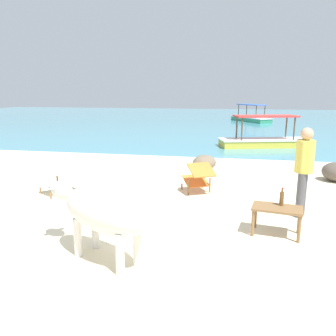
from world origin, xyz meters
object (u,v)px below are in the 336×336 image
(cow, at_px, (102,210))
(person_standing, at_px, (304,165))
(low_bench_table, at_px, (277,212))
(boat_yellow, at_px, (264,140))
(boat_green, at_px, (251,118))
(deck_chair_far, at_px, (198,176))
(deck_chair_near, at_px, (60,176))
(bottle, at_px, (282,198))

(cow, bearing_deg, person_standing, -115.84)
(low_bench_table, xyz_separation_m, boat_yellow, (0.54, 9.15, -0.13))
(person_standing, bearing_deg, boat_green, -69.03)
(deck_chair_far, bearing_deg, person_standing, -146.73)
(deck_chair_near, height_order, deck_chair_far, same)
(cow, height_order, boat_green, boat_green)
(cow, relative_size, bottle, 6.27)
(deck_chair_near, xyz_separation_m, deck_chair_far, (3.03, 0.59, 0.00))
(low_bench_table, distance_m, person_standing, 1.24)
(deck_chair_far, xyz_separation_m, boat_yellow, (1.99, 7.13, -0.13))
(deck_chair_near, bearing_deg, boat_green, -159.62)
(boat_yellow, bearing_deg, deck_chair_near, -138.58)
(deck_chair_near, relative_size, person_standing, 0.58)
(cow, distance_m, low_bench_table, 2.72)
(low_bench_table, distance_m, boat_green, 21.18)
(person_standing, distance_m, boat_yellow, 8.21)
(deck_chair_far, bearing_deg, deck_chair_near, 72.26)
(deck_chair_near, height_order, boat_green, boat_green)
(deck_chair_near, relative_size, boat_yellow, 0.24)
(boat_green, bearing_deg, deck_chair_far, -40.80)
(cow, relative_size, low_bench_table, 2.26)
(cow, xyz_separation_m, boat_yellow, (2.92, 10.42, -0.45))
(cow, bearing_deg, boat_green, -70.75)
(boat_green, bearing_deg, deck_chair_near, -49.14)
(deck_chair_far, bearing_deg, low_bench_table, -173.06)
(deck_chair_near, distance_m, boat_yellow, 9.21)
(deck_chair_near, relative_size, boat_green, 0.25)
(bottle, xyz_separation_m, deck_chair_far, (-1.52, 1.92, -0.20))
(boat_green, bearing_deg, boat_yellow, -34.84)
(person_standing, bearing_deg, deck_chair_near, 15.68)
(low_bench_table, height_order, boat_yellow, boat_yellow)
(bottle, height_order, deck_chair_near, bottle)
(deck_chair_near, relative_size, deck_chair_far, 1.01)
(bottle, xyz_separation_m, boat_green, (0.45, 21.08, -0.33))
(cow, xyz_separation_m, deck_chair_near, (-2.10, 2.70, -0.32))
(low_bench_table, relative_size, bottle, 2.78)
(low_bench_table, height_order, deck_chair_far, deck_chair_far)
(person_standing, xyz_separation_m, boat_green, (-0.02, 20.21, -0.70))
(deck_chair_near, xyz_separation_m, person_standing, (5.01, -0.46, 0.56))
(low_bench_table, height_order, deck_chair_near, deck_chair_near)
(person_standing, height_order, boat_green, person_standing)
(cow, height_order, person_standing, person_standing)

